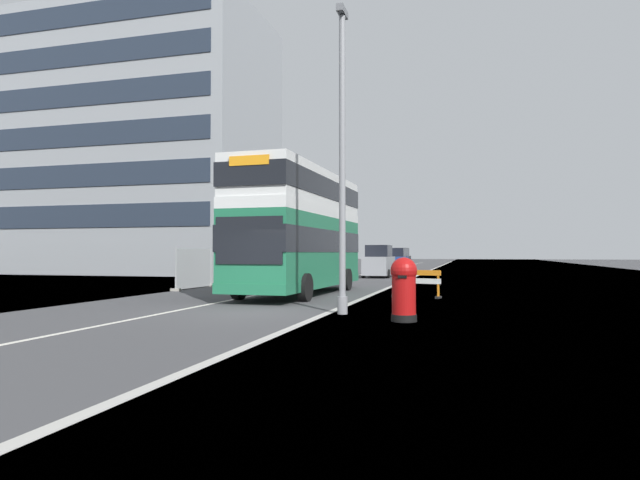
{
  "coord_description": "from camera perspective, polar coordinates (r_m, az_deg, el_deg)",
  "views": [
    {
      "loc": [
        6.25,
        -14.73,
        1.72
      ],
      "look_at": [
        0.79,
        4.86,
        2.2
      ],
      "focal_mm": 30.75,
      "sensor_mm": 36.0,
      "label": 1
    }
  ],
  "objects": [
    {
      "name": "ground",
      "position": [
        16.03,
        -5.36,
        -7.68
      ],
      "size": [
        140.0,
        280.0,
        0.1
      ],
      "color": "#424244"
    },
    {
      "name": "double_decker_bus",
      "position": [
        22.83,
        -2.09,
        1.13
      ],
      "size": [
        3.04,
        10.42,
        5.09
      ],
      "color": "#1E6B47",
      "rests_on": "ground"
    },
    {
      "name": "lamppost_foreground",
      "position": [
        15.61,
        2.34,
        7.45
      ],
      "size": [
        0.29,
        0.7,
        8.69
      ],
      "color": "gray",
      "rests_on": "ground"
    },
    {
      "name": "red_pillar_postbox",
      "position": [
        13.97,
        8.71,
        -4.79
      ],
      "size": [
        0.67,
        0.67,
        1.61
      ],
      "color": "black",
      "rests_on": "ground"
    },
    {
      "name": "roadworks_barrier",
      "position": [
        21.48,
        9.97,
        -4.13
      ],
      "size": [
        1.94,
        0.86,
        1.06
      ],
      "color": "orange",
      "rests_on": "ground"
    },
    {
      "name": "construction_site_fence",
      "position": [
        34.67,
        -6.23,
        -2.63
      ],
      "size": [
        0.44,
        20.6,
        1.97
      ],
      "color": "#A8AAAD",
      "rests_on": "ground"
    },
    {
      "name": "car_oncoming_near",
      "position": [
        38.94,
        6.15,
        -2.32
      ],
      "size": [
        1.9,
        4.33,
        2.27
      ],
      "color": "gray",
      "rests_on": "ground"
    },
    {
      "name": "car_receding_mid",
      "position": [
        47.71,
        7.86,
        -2.2
      ],
      "size": [
        2.0,
        4.12,
        2.14
      ],
      "color": "navy",
      "rests_on": "ground"
    },
    {
      "name": "car_receding_far",
      "position": [
        56.31,
        8.31,
        -2.03
      ],
      "size": [
        2.0,
        4.37,
        2.22
      ],
      "color": "black",
      "rests_on": "ground"
    },
    {
      "name": "bare_tree_far_verge_near",
      "position": [
        62.84,
        -5.6,
        -0.88
      ],
      "size": [
        2.71,
        2.52,
        4.73
      ],
      "color": "#4C3D2D",
      "rests_on": "ground"
    },
    {
      "name": "bare_tree_far_verge_mid",
      "position": [
        64.94,
        -4.37,
        -0.85
      ],
      "size": [
        2.22,
        2.96,
        4.86
      ],
      "color": "#4C3D2D",
      "rests_on": "ground"
    },
    {
      "name": "backdrop_office_block",
      "position": [
        53.14,
        -21.87,
        8.68
      ],
      "size": [
        29.77,
        12.76,
        21.76
      ],
      "color": "gray",
      "rests_on": "ground"
    }
  ]
}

